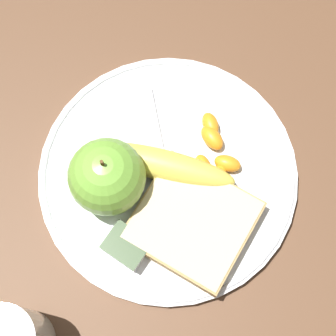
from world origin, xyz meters
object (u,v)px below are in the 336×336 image
at_px(bread_slice, 193,222).
at_px(jam_packet, 127,247).
at_px(banana, 159,166).
at_px(fork, 162,169).
at_px(apple, 107,177).
at_px(plate, 168,175).

bearing_deg(bread_slice, jam_packet, 54.71).
relative_size(banana, fork, 1.25).
bearing_deg(jam_packet, apple, -39.30).
bearing_deg(plate, bread_slice, 148.72).
bearing_deg(plate, fork, -4.06).
height_order(banana, fork, banana).
xyz_separation_m(bread_slice, jam_packet, (0.04, 0.06, -0.00)).
bearing_deg(plate, apple, 48.55).
distance_m(plate, fork, 0.01).
xyz_separation_m(apple, bread_slice, (-0.10, -0.02, -0.03)).
relative_size(plate, apple, 3.19).
xyz_separation_m(plate, bread_slice, (-0.05, 0.03, 0.02)).
relative_size(apple, jam_packet, 2.06).
distance_m(apple, fork, 0.07).
relative_size(apple, banana, 0.55).
bearing_deg(apple, plate, -131.45).
xyz_separation_m(bread_slice, fork, (0.06, -0.03, -0.01)).
relative_size(bread_slice, fork, 0.95).
bearing_deg(banana, bread_slice, 154.88).
distance_m(apple, banana, 0.06).
bearing_deg(bread_slice, fork, -28.25).
height_order(plate, apple, apple).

